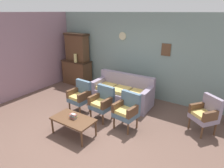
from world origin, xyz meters
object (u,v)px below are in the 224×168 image
at_px(floral_couch, 122,93).
at_px(vase_on_cabinet, 75,58).
at_px(armchair_near_couch_end, 102,102).
at_px(coffee_table, 73,120).
at_px(side_cabinet, 77,72).
at_px(armchair_near_cabinet, 127,109).
at_px(book_stack_on_table, 73,116).
at_px(wingback_chair_by_fireplace, 206,113).
at_px(armchair_by_doorway, 80,95).

bearing_deg(floral_couch, vase_on_cabinet, 171.01).
relative_size(vase_on_cabinet, armchair_near_couch_end, 0.35).
distance_m(floral_couch, coffee_table, 2.06).
relative_size(side_cabinet, coffee_table, 1.16).
bearing_deg(armchair_near_couch_end, vase_on_cabinet, 147.58).
height_order(armchair_near_cabinet, coffee_table, armchair_near_cabinet).
distance_m(armchair_near_couch_end, book_stack_on_table, 0.96).
xyz_separation_m(vase_on_cabinet, armchair_near_couch_end, (2.30, -1.46, -0.59)).
bearing_deg(wingback_chair_by_fireplace, side_cabinet, 170.59).
bearing_deg(book_stack_on_table, armchair_near_couch_end, 82.13).
bearing_deg(book_stack_on_table, armchair_by_doorway, 124.28).
height_order(floral_couch, wingback_chair_by_fireplace, same).
distance_m(floral_couch, armchair_by_doorway, 1.34).
distance_m(armchair_near_couch_end, wingback_chair_by_fireplace, 2.52).
distance_m(armchair_near_cabinet, wingback_chair_by_fireplace, 1.83).
height_order(side_cabinet, book_stack_on_table, side_cabinet).
height_order(side_cabinet, armchair_near_couch_end, side_cabinet).
relative_size(armchair_by_doorway, armchair_near_couch_end, 1.00).
xyz_separation_m(armchair_near_cabinet, wingback_chair_by_fireplace, (1.62, 0.86, 0.00)).
bearing_deg(vase_on_cabinet, armchair_by_doorway, -43.87).
xyz_separation_m(side_cabinet, coffee_table, (2.31, -2.60, -0.09)).
relative_size(side_cabinet, armchair_near_cabinet, 1.28).
bearing_deg(vase_on_cabinet, armchair_near_couch_end, -32.42).
bearing_deg(armchair_near_cabinet, side_cabinet, 152.57).
height_order(armchair_near_couch_end, book_stack_on_table, armchair_near_couch_end).
bearing_deg(floral_couch, side_cabinet, 167.39).
distance_m(wingback_chair_by_fireplace, coffee_table, 3.08).
distance_m(armchair_near_couch_end, coffee_table, 0.97).
distance_m(vase_on_cabinet, armchair_near_cabinet, 3.44).
xyz_separation_m(coffee_table, book_stack_on_table, (0.00, 0.01, 0.10)).
bearing_deg(vase_on_cabinet, book_stack_on_table, -47.97).
relative_size(armchair_by_doorway, wingback_chair_by_fireplace, 1.00).
height_order(side_cabinet, wingback_chair_by_fireplace, side_cabinet).
relative_size(floral_couch, armchair_by_doorway, 2.08).
distance_m(vase_on_cabinet, wingback_chair_by_fireplace, 4.75).
bearing_deg(coffee_table, vase_on_cabinet, 131.91).
height_order(floral_couch, coffee_table, floral_couch).
distance_m(floral_couch, wingback_chair_by_fireplace, 2.43).
distance_m(vase_on_cabinet, armchair_by_doorway, 2.21).
height_order(vase_on_cabinet, book_stack_on_table, vase_on_cabinet).
bearing_deg(armchair_by_doorway, wingback_chair_by_fireplace, 15.28).
bearing_deg(coffee_table, book_stack_on_table, 89.80).
xyz_separation_m(floral_couch, book_stack_on_table, (-0.09, -2.05, 0.15)).
bearing_deg(armchair_near_cabinet, wingback_chair_by_fireplace, 27.87).
height_order(armchair_near_couch_end, wingback_chair_by_fireplace, same).
distance_m(armchair_by_doorway, coffee_table, 1.14).
bearing_deg(floral_couch, armchair_near_couch_end, -87.71).
height_order(side_cabinet, coffee_table, side_cabinet).
height_order(floral_couch, book_stack_on_table, floral_couch).
bearing_deg(floral_couch, armchair_by_doorway, -122.87).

